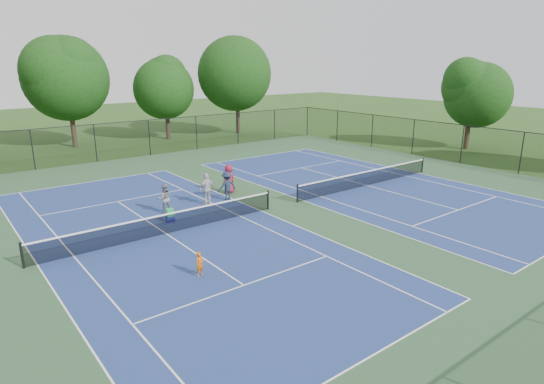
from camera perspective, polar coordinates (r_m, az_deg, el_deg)
ground at (r=25.24m, az=1.39°, el=-1.75°), size 140.00×140.00×0.00m
court_pad at (r=25.24m, az=1.39°, el=-1.74°), size 36.00×36.00×0.01m
tennis_court_left at (r=21.72m, az=-13.15°, el=-4.91°), size 12.00×23.83×1.07m
tennis_court_right at (r=29.96m, az=11.84°, el=0.98°), size 12.00×23.83×1.07m
perimeter_fence at (r=24.80m, az=1.41°, el=1.78°), size 36.08×36.08×3.02m
tree_back_b at (r=46.02m, az=-24.36°, el=13.28°), size 7.60×7.60×10.03m
tree_back_c at (r=48.12m, az=-13.25°, el=12.98°), size 6.00×6.00×8.40m
tree_back_d at (r=51.11m, az=-4.42°, el=15.01°), size 7.80×7.80×10.37m
tree_side_f at (r=44.83m, az=23.83°, el=11.57°), size 5.80×5.80×8.12m
child_player at (r=17.28m, az=-9.05°, el=-8.91°), size 0.39×0.30×0.95m
instructor at (r=24.52m, az=-13.35°, el=-0.79°), size 0.86×0.72×1.58m
bystander_a at (r=25.51m, az=-8.16°, el=0.39°), size 1.10×0.58×1.80m
bystander_b at (r=26.19m, az=-5.67°, el=0.76°), size 1.13×0.70×1.69m
bystander_c at (r=27.59m, az=-5.43°, el=1.64°), size 0.95×0.71×1.76m
ball_crate at (r=23.24m, az=-12.65°, el=-3.34°), size 0.42×0.35×0.31m
ball_hopper at (r=23.13m, az=-12.70°, el=-2.52°), size 0.37×0.31×0.39m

